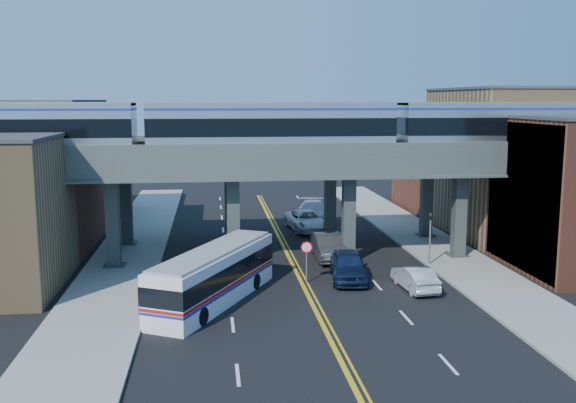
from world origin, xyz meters
The scene contains 19 objects.
ground centered at (0.00, 0.00, 0.00)m, with size 120.00×120.00×0.00m, color black.
sidewalk_west centered at (-11.50, 10.00, 0.08)m, with size 5.00×70.00×0.16m, color gray.
sidewalk_east centered at (11.50, 10.00, 0.08)m, with size 5.00×70.00×0.16m, color gray.
building_west_b centered at (-18.50, 16.00, 5.50)m, with size 8.00×14.00×11.00m, color brown.
building_west_c centered at (-18.50, 29.00, 4.00)m, with size 8.00×10.00×8.00m, color olive.
building_east_b centered at (18.50, 16.00, 6.00)m, with size 8.00×14.00×12.00m, color olive.
building_east_c centered at (18.50, 29.00, 4.50)m, with size 8.00×10.00×9.00m, color brown.
mural_panel centered at (14.55, 4.00, 4.75)m, with size 0.10×9.50×9.50m, color teal.
elevated_viaduct_near centered at (0.00, 8.00, 6.47)m, with size 52.00×3.60×7.40m.
elevated_viaduct_far centered at (0.00, 15.00, 6.47)m, with size 52.00×3.60×7.40m.
transit_train centered at (-1.38, 8.00, 9.41)m, with size 50.71×3.18×3.71m.
stop_sign centered at (0.30, 3.00, 1.76)m, with size 0.76×0.09×2.63m.
traffic_signal centered at (9.20, 6.00, 2.30)m, with size 0.15×0.18×4.10m.
transit_bus centered at (-5.37, -0.18, 1.48)m, with size 7.37×11.08×2.88m.
car_lane_a centered at (3.02, 3.32, 0.93)m, with size 2.19×5.44×1.85m, color #0F1C3A.
car_lane_b centered at (2.73, 8.78, 0.89)m, with size 1.88×5.40×1.78m, color #2E2E30.
car_lane_c centered at (2.71, 19.05, 0.85)m, with size 2.83×6.13×1.70m, color white.
car_lane_d centered at (3.94, 23.13, 0.93)m, with size 2.59×6.38×1.85m, color #B5B6BA.
car_parked_curb centered at (6.50, 0.80, 0.72)m, with size 1.52×4.35×1.43m, color #B4B5BA.
Camera 1 is at (-5.43, -34.99, 11.19)m, focal length 40.00 mm.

